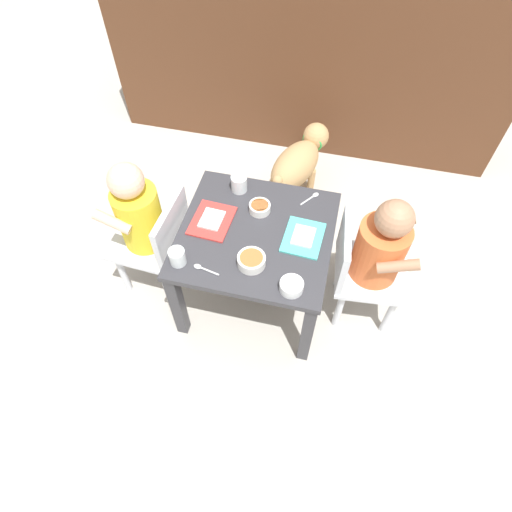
{
  "coord_description": "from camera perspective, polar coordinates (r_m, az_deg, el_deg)",
  "views": [
    {
      "loc": [
        0.24,
        -0.99,
        1.67
      ],
      "look_at": [
        0.0,
        0.0,
        0.28
      ],
      "focal_mm": 30.45,
      "sensor_mm": 36.0,
      "label": 1
    }
  ],
  "objects": [
    {
      "name": "ground_plane",
      "position": [
        1.96,
        0.0,
        -4.76
      ],
      "size": [
        7.0,
        7.0,
        0.0
      ],
      "primitive_type": "plane",
      "color": "#B2ADA3"
    },
    {
      "name": "food_tray_left",
      "position": [
        1.65,
        -5.81,
        4.69
      ],
      "size": [
        0.15,
        0.19,
        0.02
      ],
      "color": "red",
      "rests_on": "dining_table"
    },
    {
      "name": "cereal_bowl_left_side",
      "position": [
        1.51,
        -0.6,
        -0.59
      ],
      "size": [
        0.1,
        0.1,
        0.04
      ],
      "color": "white",
      "rests_on": "dining_table"
    },
    {
      "name": "kitchen_cabinet_back",
      "position": [
        2.52,
        6.97,
        24.36
      ],
      "size": [
        2.06,
        0.37,
        0.9
      ],
      "primitive_type": "cube",
      "color": "#56331E",
      "rests_on": "ground"
    },
    {
      "name": "cereal_bowl_right_side",
      "position": [
        1.67,
        0.49,
        6.41
      ],
      "size": [
        0.08,
        0.08,
        0.03
      ],
      "color": "white",
      "rests_on": "dining_table"
    },
    {
      "name": "dog",
      "position": [
        2.2,
        5.61,
        12.23
      ],
      "size": [
        0.29,
        0.46,
        0.33
      ],
      "color": "tan",
      "rests_on": "ground"
    },
    {
      "name": "veggie_bowl_far",
      "position": [
        1.46,
        4.69,
        -3.94
      ],
      "size": [
        0.08,
        0.08,
        0.04
      ],
      "color": "white",
      "rests_on": "dining_table"
    },
    {
      "name": "water_cup_right",
      "position": [
        1.53,
        -10.28,
        -0.19
      ],
      "size": [
        0.06,
        0.06,
        0.06
      ],
      "color": "white",
      "rests_on": "dining_table"
    },
    {
      "name": "spoon_by_left_tray",
      "position": [
        1.52,
        -6.88,
        -1.69
      ],
      "size": [
        0.1,
        0.03,
        0.01
      ],
      "color": "silver",
      "rests_on": "dining_table"
    },
    {
      "name": "seated_child_left",
      "position": [
        1.73,
        -14.7,
        4.85
      ],
      "size": [
        0.3,
        0.3,
        0.67
      ],
      "color": "silver",
      "rests_on": "ground"
    },
    {
      "name": "spoon_by_right_tray",
      "position": [
        1.74,
        7.27,
        7.61
      ],
      "size": [
        0.07,
        0.09,
        0.01
      ],
      "color": "silver",
      "rests_on": "dining_table"
    },
    {
      "name": "dining_table",
      "position": [
        1.67,
        0.0,
        1.54
      ],
      "size": [
        0.57,
        0.55,
        0.42
      ],
      "color": "#333338",
      "rests_on": "ground"
    },
    {
      "name": "water_cup_left",
      "position": [
        1.74,
        -2.23,
        9.4
      ],
      "size": [
        0.06,
        0.06,
        0.07
      ],
      "color": "white",
      "rests_on": "dining_table"
    },
    {
      "name": "food_tray_right",
      "position": [
        1.6,
        6.22,
        2.48
      ],
      "size": [
        0.15,
        0.18,
        0.02
      ],
      "color": "#4CC6BC",
      "rests_on": "dining_table"
    },
    {
      "name": "seated_child_right",
      "position": [
        1.65,
        15.56,
        0.67
      ],
      "size": [
        0.3,
        0.3,
        0.65
      ],
      "color": "silver",
      "rests_on": "ground"
    }
  ]
}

